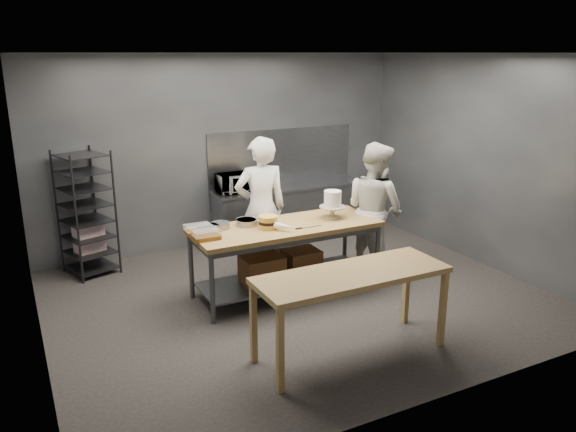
# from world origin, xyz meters

# --- Properties ---
(ground) EXTENTS (6.00, 6.00, 0.00)m
(ground) POSITION_xyz_m (0.00, 0.00, 0.00)
(ground) COLOR black
(ground) RESTS_ON ground
(back_wall) EXTENTS (6.00, 0.04, 3.00)m
(back_wall) POSITION_xyz_m (0.00, 2.50, 1.50)
(back_wall) COLOR #4C4F54
(back_wall) RESTS_ON ground
(work_table) EXTENTS (2.40, 0.90, 0.92)m
(work_table) POSITION_xyz_m (-0.10, 0.22, 0.57)
(work_table) COLOR olive
(work_table) RESTS_ON ground
(near_counter) EXTENTS (2.00, 0.70, 0.90)m
(near_counter) POSITION_xyz_m (-0.18, -1.46, 0.81)
(near_counter) COLOR olive
(near_counter) RESTS_ON ground
(back_counter) EXTENTS (2.60, 0.60, 0.90)m
(back_counter) POSITION_xyz_m (1.00, 2.18, 0.45)
(back_counter) COLOR slate
(back_counter) RESTS_ON ground
(splashback_panel) EXTENTS (2.60, 0.02, 0.90)m
(splashback_panel) POSITION_xyz_m (1.00, 2.48, 1.35)
(splashback_panel) COLOR slate
(splashback_panel) RESTS_ON back_counter
(speed_rack) EXTENTS (0.77, 0.80, 1.75)m
(speed_rack) POSITION_xyz_m (-2.21, 2.10, 0.86)
(speed_rack) COLOR black
(speed_rack) RESTS_ON ground
(chef_behind) EXTENTS (0.77, 0.56, 1.96)m
(chef_behind) POSITION_xyz_m (-0.12, 0.86, 0.98)
(chef_behind) COLOR white
(chef_behind) RESTS_ON ground
(chef_right) EXTENTS (0.83, 1.00, 1.86)m
(chef_right) POSITION_xyz_m (1.33, 0.27, 0.93)
(chef_right) COLOR silver
(chef_right) RESTS_ON ground
(microwave) EXTENTS (0.54, 0.37, 0.30)m
(microwave) POSITION_xyz_m (0.03, 2.18, 1.05)
(microwave) COLOR black
(microwave) RESTS_ON back_counter
(frosted_cake_stand) EXTENTS (0.34, 0.34, 0.36)m
(frosted_cake_stand) POSITION_xyz_m (0.61, 0.22, 1.14)
(frosted_cake_stand) COLOR #B6AA92
(frosted_cake_stand) RESTS_ON work_table
(layer_cake) EXTENTS (0.24, 0.24, 0.16)m
(layer_cake) POSITION_xyz_m (-0.33, 0.18, 1.00)
(layer_cake) COLOR gold
(layer_cake) RESTS_ON work_table
(cake_pans) EXTENTS (0.82, 0.31, 0.07)m
(cake_pans) POSITION_xyz_m (-0.71, 0.43, 0.96)
(cake_pans) COLOR gray
(cake_pans) RESTS_ON work_table
(piping_bag) EXTENTS (0.32, 0.38, 0.12)m
(piping_bag) POSITION_xyz_m (-0.22, 0.01, 0.98)
(piping_bag) COLOR white
(piping_bag) RESTS_ON work_table
(offset_spatula) EXTENTS (0.36, 0.02, 0.02)m
(offset_spatula) POSITION_xyz_m (0.08, -0.02, 0.93)
(offset_spatula) COLOR slate
(offset_spatula) RESTS_ON work_table
(pastry_clamshells) EXTENTS (0.33, 0.46, 0.11)m
(pastry_clamshells) POSITION_xyz_m (-1.16, 0.25, 0.98)
(pastry_clamshells) COLOR brown
(pastry_clamshells) RESTS_ON work_table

